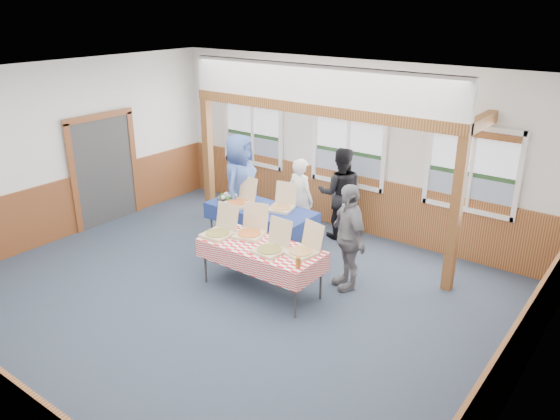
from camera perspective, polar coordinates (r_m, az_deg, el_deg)
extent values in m
plane|color=#293444|center=(8.26, -5.69, -9.27)|extent=(8.00, 8.00, 0.00)
plane|color=white|center=(7.20, -6.62, 13.29)|extent=(8.00, 8.00, 0.00)
plane|color=silver|center=(10.29, 7.29, 6.53)|extent=(8.00, 0.00, 8.00)
plane|color=silver|center=(10.62, -22.26, 5.56)|extent=(0.00, 8.00, 8.00)
plane|color=silver|center=(5.85, 24.29, -6.93)|extent=(0.00, 8.00, 8.00)
cube|color=brown|center=(10.58, 6.96, 0.99)|extent=(7.98, 0.05, 1.10)
cube|color=brown|center=(10.90, -21.44, 0.23)|extent=(0.05, 6.98, 1.10)
cube|color=brown|center=(6.38, 22.62, -15.25)|extent=(0.05, 6.98, 1.10)
cube|color=#373737|center=(11.19, -17.89, 3.93)|extent=(0.06, 1.30, 2.10)
cube|color=white|center=(11.70, -2.84, 4.94)|extent=(1.52, 0.05, 0.08)
cube|color=white|center=(11.39, -2.96, 11.62)|extent=(1.52, 0.05, 0.08)
cube|color=white|center=(12.00, -5.65, 8.68)|extent=(0.08, 0.05, 1.46)
cube|color=white|center=(11.08, 0.08, 7.74)|extent=(0.08, 0.05, 1.46)
cube|color=white|center=(11.52, -2.90, 8.24)|extent=(0.05, 0.05, 1.30)
cube|color=slate|center=(11.65, -2.74, 6.40)|extent=(1.40, 0.02, 0.52)
cube|color=#203E1F|center=(11.57, -2.76, 7.83)|extent=(1.40, 0.02, 0.08)
cube|color=silver|center=(11.49, -2.80, 9.73)|extent=(1.40, 0.02, 0.70)
cube|color=brown|center=(11.39, -3.02, 11.11)|extent=(1.40, 0.07, 0.10)
cube|color=white|center=(10.44, 6.95, 2.79)|extent=(1.52, 0.05, 0.08)
cube|color=white|center=(10.09, 7.30, 10.25)|extent=(1.52, 0.05, 0.08)
cube|color=white|center=(10.62, 3.65, 7.10)|extent=(0.08, 0.05, 1.46)
cube|color=white|center=(9.91, 10.83, 5.75)|extent=(0.08, 0.05, 1.46)
cube|color=white|center=(10.24, 7.12, 6.46)|extent=(0.05, 0.05, 1.30)
cube|color=slate|center=(10.38, 7.13, 4.42)|extent=(1.40, 0.02, 0.52)
cube|color=#203E1F|center=(10.30, 7.21, 6.01)|extent=(1.40, 0.02, 0.08)
cube|color=silver|center=(10.21, 7.31, 8.13)|extent=(1.40, 0.02, 0.70)
cube|color=brown|center=(10.09, 7.21, 9.68)|extent=(1.40, 0.07, 0.10)
cube|color=white|center=(9.57, 18.89, 0.06)|extent=(1.52, 0.05, 0.08)
cube|color=white|center=(9.20, 19.90, 8.11)|extent=(1.52, 0.05, 0.08)
cube|color=white|center=(9.59, 15.21, 4.87)|extent=(0.08, 0.05, 1.46)
cube|color=white|center=(9.18, 23.73, 3.08)|extent=(0.08, 0.05, 1.46)
cube|color=white|center=(9.36, 19.38, 4.01)|extent=(0.05, 0.05, 1.30)
cube|color=slate|center=(9.51, 19.18, 1.82)|extent=(1.40, 0.02, 0.52)
cube|color=#203E1F|center=(9.42, 19.39, 3.53)|extent=(1.40, 0.02, 0.08)
cube|color=silver|center=(9.32, 19.68, 5.82)|extent=(1.40, 0.02, 0.70)
cube|color=brown|center=(9.20, 19.78, 7.49)|extent=(1.40, 0.07, 0.10)
cube|color=#533112|center=(10.93, -7.50, 5.21)|extent=(0.15, 0.15, 2.40)
cube|color=#533112|center=(8.40, 17.85, -0.62)|extent=(0.15, 0.15, 2.40)
cube|color=#533112|center=(9.10, 3.69, 10.48)|extent=(5.15, 0.18, 0.18)
cylinder|color=#373737|center=(10.04, -7.18, -1.29)|extent=(0.04, 0.04, 0.73)
cylinder|color=#373737|center=(10.49, -4.64, -0.17)|extent=(0.04, 0.04, 0.73)
cylinder|color=#373737|center=(8.98, 1.08, -3.91)|extent=(0.04, 0.04, 0.73)
cylinder|color=#373737|center=(9.49, 3.47, -2.53)|extent=(0.04, 0.04, 0.73)
cube|color=#373737|center=(9.58, -2.03, 0.14)|extent=(2.00, 1.08, 0.03)
cube|color=navy|center=(9.58, -2.03, 0.25)|extent=(2.07, 1.15, 0.01)
cube|color=navy|center=(9.33, -3.67, -1.33)|extent=(1.94, 0.32, 0.28)
cube|color=navy|center=(9.94, -0.48, 0.17)|extent=(1.94, 0.32, 0.28)
cylinder|color=#373737|center=(8.59, -7.82, -5.33)|extent=(0.04, 0.04, 0.73)
cylinder|color=#373737|center=(9.01, -4.95, -3.89)|extent=(0.04, 0.04, 0.73)
cylinder|color=#373737|center=(7.61, 1.60, -8.86)|extent=(0.04, 0.04, 0.73)
cylinder|color=#373737|center=(8.08, 4.29, -7.00)|extent=(0.04, 0.04, 0.73)
cube|color=#373737|center=(8.13, -2.00, -3.86)|extent=(1.89, 0.90, 0.03)
cube|color=red|center=(8.12, -2.00, -3.73)|extent=(1.96, 0.97, 0.01)
cube|color=red|center=(7.90, -3.88, -5.68)|extent=(1.90, 0.15, 0.28)
cube|color=red|center=(8.47, -0.23, -3.68)|extent=(1.90, 0.15, 0.28)
cube|color=#D3BC8D|center=(9.70, -4.43, 0.65)|extent=(0.47, 0.47, 0.05)
cylinder|color=orange|center=(9.69, -4.44, 0.82)|extent=(0.42, 0.42, 0.01)
cube|color=#D3BC8D|center=(9.78, -3.35, 2.29)|extent=(0.43, 0.16, 0.41)
cube|color=#D3BC8D|center=(9.45, 0.07, 0.15)|extent=(0.47, 0.47, 0.04)
cylinder|color=#DFC267|center=(9.44, 0.07, 0.31)|extent=(0.41, 0.41, 0.01)
cube|color=#D3BC8D|center=(9.58, 0.64, 1.80)|extent=(0.40, 0.18, 0.39)
cube|color=#D3BC8D|center=(8.47, -6.56, -2.58)|extent=(0.42, 0.42, 0.05)
cylinder|color=#C27F3C|center=(8.45, -6.57, -2.39)|extent=(0.37, 0.37, 0.01)
cube|color=#D3BC8D|center=(8.55, -5.51, -0.65)|extent=(0.42, 0.11, 0.41)
cube|color=#D3BC8D|center=(8.42, -3.22, -2.62)|extent=(0.51, 0.51, 0.05)
cylinder|color=orange|center=(8.40, -3.22, -2.43)|extent=(0.45, 0.45, 0.01)
cube|color=#D3BC8D|center=(8.54, -2.55, -0.59)|extent=(0.43, 0.21, 0.41)
cube|color=#D3BC8D|center=(7.88, -1.13, -4.31)|extent=(0.43, 0.43, 0.05)
cylinder|color=#C27F3C|center=(7.87, -1.13, -4.12)|extent=(0.37, 0.37, 0.01)
cube|color=#D3BC8D|center=(7.96, 0.02, -2.29)|extent=(0.41, 0.12, 0.40)
cube|color=#D3BC8D|center=(7.83, 2.18, -4.52)|extent=(0.47, 0.47, 0.04)
cylinder|color=#DFC267|center=(7.81, 2.18, -4.33)|extent=(0.41, 0.41, 0.01)
cube|color=#D3BC8D|center=(7.88, 3.48, -2.64)|extent=(0.40, 0.18, 0.39)
cylinder|color=black|center=(10.03, -5.37, 1.26)|extent=(0.43, 0.43, 0.03)
cylinder|color=silver|center=(10.02, -5.38, 1.40)|extent=(0.10, 0.10, 0.04)
sphere|color=#386E2A|center=(9.95, -4.87, 1.29)|extent=(0.10, 0.10, 0.10)
sphere|color=silver|center=(10.04, -4.72, 1.48)|extent=(0.10, 0.10, 0.10)
sphere|color=#386E2A|center=(10.12, -5.05, 1.63)|extent=(0.10, 0.10, 0.10)
sphere|color=silver|center=(10.12, -5.63, 1.62)|extent=(0.10, 0.10, 0.10)
sphere|color=#386E2A|center=(10.05, -6.02, 1.47)|extent=(0.10, 0.10, 0.10)
sphere|color=silver|center=(9.96, -5.93, 1.28)|extent=(0.10, 0.10, 0.10)
sphere|color=#386E2A|center=(9.91, -5.42, 1.20)|extent=(0.10, 0.10, 0.10)
cylinder|color=#9F601A|center=(7.44, 1.90, -5.49)|extent=(0.07, 0.07, 0.15)
imported|color=silver|center=(9.94, 2.16, 1.13)|extent=(0.62, 0.46, 1.54)
imported|color=black|center=(10.04, 6.32, 1.75)|extent=(1.05, 0.99, 1.71)
imported|color=#3E599B|center=(10.14, -4.24, 2.65)|extent=(0.86, 1.08, 1.92)
imported|color=slate|center=(8.27, 7.14, -2.79)|extent=(1.03, 0.90, 1.67)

